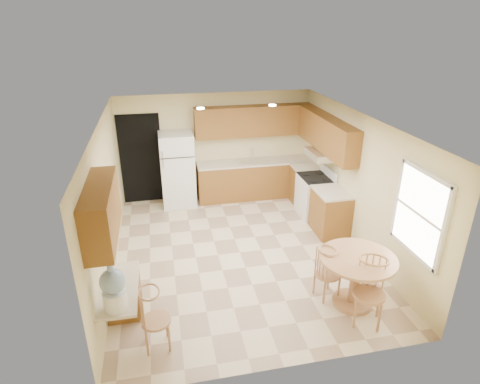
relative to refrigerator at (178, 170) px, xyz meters
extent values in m
plane|color=beige|center=(0.95, -2.40, -0.85)|extent=(5.50, 5.50, 0.00)
cube|color=white|center=(0.95, -2.40, 1.65)|extent=(4.50, 5.50, 0.02)
cube|color=beige|center=(0.95, 0.35, 0.40)|extent=(4.50, 0.02, 2.50)
cube|color=beige|center=(0.95, -5.15, 0.40)|extent=(4.50, 0.02, 2.50)
cube|color=beige|center=(-1.30, -2.40, 0.40)|extent=(0.02, 5.50, 2.50)
cube|color=beige|center=(3.20, -2.40, 0.40)|extent=(0.02, 5.50, 2.50)
cube|color=black|center=(-0.80, 0.34, 0.20)|extent=(0.90, 0.02, 2.10)
cube|color=brown|center=(1.83, 0.05, -0.42)|extent=(2.75, 0.60, 0.87)
cube|color=beige|center=(1.83, 0.05, 0.04)|extent=(2.75, 0.63, 0.04)
cube|color=brown|center=(2.90, -0.54, -0.42)|extent=(0.60, 0.59, 0.87)
cube|color=beige|center=(2.90, -0.54, 0.04)|extent=(0.63, 0.59, 0.04)
cube|color=brown|center=(2.90, -2.00, -0.42)|extent=(0.60, 0.80, 0.87)
cube|color=beige|center=(2.90, -2.00, 0.04)|extent=(0.63, 0.80, 0.04)
cube|color=brown|center=(1.83, 0.19, 1.00)|extent=(2.75, 0.33, 0.70)
cube|color=brown|center=(3.04, -1.19, 1.00)|extent=(0.33, 2.42, 0.70)
cube|color=brown|center=(-1.13, -4.00, 1.00)|extent=(0.33, 1.40, 0.70)
cube|color=silver|center=(1.80, 0.05, 0.06)|extent=(0.78, 0.44, 0.01)
cube|color=silver|center=(2.95, -1.22, 0.57)|extent=(0.50, 0.76, 0.14)
cube|color=brown|center=(-1.05, -3.72, -0.49)|extent=(0.48, 0.42, 0.72)
cube|color=beige|center=(-1.05, -4.10, -0.10)|extent=(0.50, 1.20, 0.04)
cube|color=white|center=(3.18, -4.25, 0.65)|extent=(0.05, 1.00, 1.20)
cube|color=white|center=(3.17, -4.25, 1.27)|extent=(0.05, 1.10, 0.06)
cube|color=white|center=(3.17, -4.25, 0.03)|extent=(0.05, 1.10, 0.06)
cube|color=white|center=(3.17, -4.78, 0.65)|extent=(0.05, 0.06, 1.28)
cube|color=white|center=(3.17, -3.72, 0.65)|extent=(0.05, 0.06, 1.28)
cylinder|color=white|center=(0.45, -1.20, 1.63)|extent=(0.14, 0.14, 0.02)
cylinder|color=white|center=(1.85, -1.20, 1.63)|extent=(0.14, 0.14, 0.02)
cube|color=white|center=(0.00, 0.00, 0.00)|extent=(0.75, 0.70, 1.71)
cube|color=black|center=(0.00, -0.36, 0.40)|extent=(0.74, 0.01, 0.02)
cube|color=silver|center=(-0.32, -0.37, 0.30)|extent=(0.03, 0.03, 0.18)
cube|color=silver|center=(-0.32, -0.37, 0.50)|extent=(0.03, 0.03, 0.14)
cube|color=white|center=(2.87, -1.22, -0.40)|extent=(0.65, 0.76, 0.90)
cube|color=black|center=(2.87, -1.22, 0.05)|extent=(0.64, 0.75, 0.02)
cube|color=white|center=(3.15, -1.22, 0.15)|extent=(0.06, 0.76, 0.18)
cylinder|color=tan|center=(2.35, -4.18, -0.82)|extent=(0.61, 0.61, 0.07)
cylinder|color=tan|center=(2.35, -4.18, -0.45)|extent=(0.15, 0.15, 0.75)
cylinder|color=tan|center=(2.35, -4.18, -0.04)|extent=(1.13, 1.13, 0.04)
cylinder|color=tan|center=(2.02, -3.93, -0.45)|extent=(0.38, 0.38, 0.04)
cylinder|color=tan|center=(1.88, -3.79, -0.65)|extent=(0.03, 0.03, 0.41)
cylinder|color=tan|center=(2.15, -3.79, -0.65)|extent=(0.03, 0.03, 0.41)
cylinder|color=tan|center=(1.88, -4.07, -0.65)|extent=(0.03, 0.03, 0.41)
cylinder|color=tan|center=(2.15, -4.07, -0.65)|extent=(0.03, 0.03, 0.41)
cylinder|color=tan|center=(2.35, -4.60, -0.37)|extent=(0.45, 0.45, 0.04)
cylinder|color=tan|center=(2.19, -4.44, -0.61)|extent=(0.04, 0.04, 0.49)
cylinder|color=tan|center=(2.51, -4.44, -0.61)|extent=(0.04, 0.04, 0.49)
cylinder|color=tan|center=(2.19, -4.76, -0.61)|extent=(0.04, 0.04, 0.49)
cylinder|color=tan|center=(2.51, -4.76, -0.61)|extent=(0.04, 0.04, 0.49)
cylinder|color=tan|center=(-0.60, -4.45, -0.43)|extent=(0.39, 0.39, 0.04)
cylinder|color=tan|center=(-0.74, -4.31, -0.64)|extent=(0.03, 0.03, 0.42)
cylinder|color=tan|center=(-0.46, -4.31, -0.64)|extent=(0.03, 0.03, 0.42)
cylinder|color=tan|center=(-0.74, -4.59, -0.64)|extent=(0.03, 0.03, 0.42)
cylinder|color=tan|center=(-0.46, -4.59, -0.64)|extent=(0.03, 0.03, 0.42)
cylinder|color=white|center=(-1.05, -4.52, 0.04)|extent=(0.29, 0.29, 0.24)
sphere|color=#81A0C7|center=(-1.05, -4.52, 0.31)|extent=(0.31, 0.31, 0.31)
cylinder|color=#81A0C7|center=(-1.05, -4.52, 0.51)|extent=(0.08, 0.08, 0.09)
camera|label=1|loc=(-0.37, -8.70, 3.21)|focal=30.00mm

